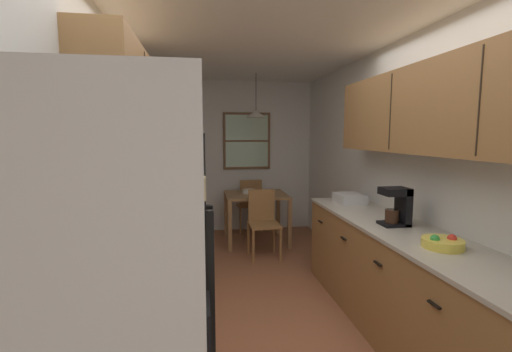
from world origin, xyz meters
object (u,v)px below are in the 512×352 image
dining_table (256,201)px  storage_canister (137,237)px  dining_chair_far (250,202)px  fruit_bowl (443,243)px  microwave_over_range (91,127)px  dining_chair_near (263,220)px  coffee_maker (398,206)px  dish_rack (349,198)px  trash_bin (194,240)px  table_serving_bowl (249,191)px

dining_table → storage_canister: storage_canister is taller
dining_chair_far → fruit_bowl: 3.87m
microwave_over_range → fruit_bowl: size_ratio=2.18×
dining_table → fruit_bowl: bearing=-76.4°
microwave_over_range → dining_chair_near: microwave_over_range is taller
dining_chair_far → coffee_maker: size_ratio=2.85×
dining_table → storage_canister: size_ratio=4.28×
fruit_bowl → microwave_over_range: bearing=-173.2°
dining_chair_far → storage_canister: bearing=-108.7°
coffee_maker → dish_rack: coffee_maker is taller
coffee_maker → dish_rack: 0.98m
trash_bin → dining_chair_far: bearing=55.9°
dish_rack → table_serving_bowl: (-0.90, 1.65, -0.17)m
dining_chair_near → dining_chair_far: 1.24m
microwave_over_range → dish_rack: 2.89m
dining_chair_far → table_serving_bowl: bearing=-99.1°
microwave_over_range → fruit_bowl: (2.10, 0.25, -0.75)m
dining_table → dining_chair_near: bearing=-90.0°
microwave_over_range → table_serving_bowl: microwave_over_range is taller
dining_chair_near → fruit_bowl: 2.68m
dining_table → trash_bin: size_ratio=1.55×
table_serving_bowl → dining_chair_far: bearing=80.9°
dining_chair_far → storage_canister: size_ratio=4.17×
microwave_over_range → coffee_maker: microwave_over_range is taller
dining_chair_near → table_serving_bowl: size_ratio=4.55×
trash_bin → fruit_bowl: (1.69, -2.42, 0.64)m
microwave_over_range → trash_bin: bearing=81.3°
dining_chair_near → fruit_bowl: (0.76, -2.53, 0.44)m
dining_table → fruit_bowl: (0.76, -3.15, 0.30)m
trash_bin → dish_rack: (1.72, -0.86, 0.65)m
trash_bin → dining_chair_near: bearing=6.9°
dish_rack → microwave_over_range: bearing=-139.6°
dining_chair_far → fruit_bowl: fruit_bowl is taller
microwave_over_range → dining_chair_far: bearing=71.8°
dining_table → dining_chair_far: size_ratio=1.03×
storage_canister → table_serving_bowl: storage_canister is taller
fruit_bowl → dining_chair_far: bearing=101.6°
dining_chair_near → storage_canister: bearing=-117.6°
dining_table → dining_chair_near: (-0.00, -0.62, -0.13)m
fruit_bowl → dining_table: bearing=103.6°
microwave_over_range → dining_table: (1.33, 3.40, -1.05)m
trash_bin → fruit_bowl: fruit_bowl is taller
dining_chair_near → trash_bin: 0.95m
dining_chair_near → fruit_bowl: fruit_bowl is taller
dining_chair_near → coffee_maker: (0.79, -1.94, 0.57)m
dining_chair_near → trash_bin: (-0.92, -0.11, -0.20)m
dining_table → dining_chair_far: bearing=91.3°
microwave_over_range → dining_table: bearing=68.6°
dish_rack → table_serving_bowl: size_ratio=1.72×
dining_table → storage_canister: bearing=-112.5°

